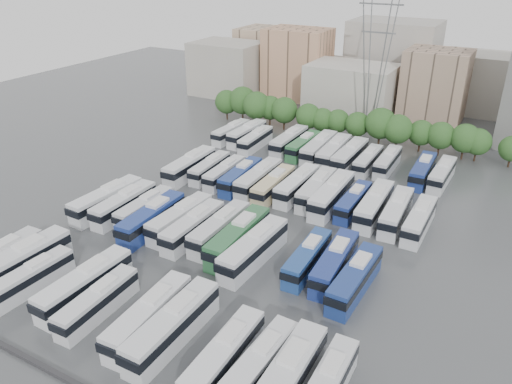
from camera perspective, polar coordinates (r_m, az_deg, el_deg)
The scene contains 51 objects.
ground at distance 72.38m, azimuth -0.89°, elevation -4.11°, with size 220.00×220.00×0.00m, color #424447.
parapet at distance 52.28m, azimuth -20.38°, elevation -19.67°, with size 56.00×0.50×0.50m, color #2D2D30.
tree_line at distance 106.89m, azimuth 9.41°, elevation 8.23°, with size 65.93×7.78×8.11m.
city_buildings at distance 134.93m, azimuth 11.98°, elevation 13.28°, with size 102.00×35.00×20.00m.
electricity_pylon at distance 109.68m, azimuth 13.67°, elevation 16.04°, with size 9.00×6.91×33.83m.
bus_r0_s1 at distance 67.47m, azimuth -25.38°, elevation -7.30°, with size 3.42×13.62×4.24m.
bus_r0_s2 at distance 64.83m, azimuth -24.33°, elevation -8.92°, with size 2.81×11.01×3.43m.
bus_r0_s4 at distance 60.96m, azimuth -18.97°, elevation -9.93°, with size 3.08×12.79×3.99m.
bus_r0_s5 at distance 58.23m, azimuth -17.66°, elevation -11.89°, with size 2.81×11.22×3.50m.
bus_r0_s7 at distance 54.63m, azimuth -12.14°, elevation -13.69°, with size 3.37×12.64×3.93m.
bus_r0_s8 at distance 52.87m, azimuth -9.49°, elevation -14.84°, with size 2.89×13.17×4.13m.
bus_r0_s10 at distance 49.51m, azimuth -3.69°, elevation -18.18°, with size 2.76×11.96×3.74m.
bus_r0_s11 at distance 48.71m, azimuth 0.33°, elevation -19.15°, with size 3.02×11.51×3.58m.
bus_r0_s12 at distance 47.10m, azimuth 3.39°, elevation -20.74°, with size 3.04×13.21×4.13m.
bus_r1_s0 at distance 79.24m, azimuth -16.70°, elevation -0.84°, with size 3.45×13.05×4.06m.
bus_r1_s1 at distance 77.40m, azimuth -14.84°, elevation -1.35°, with size 2.84×12.25×3.83m.
bus_r1_s2 at distance 75.85m, azimuth -12.61°, elevation -1.81°, with size 2.54×11.21×3.51m.
bus_r1_s3 at distance 72.34m, azimuth -11.81°, elevation -2.94°, with size 3.26×12.86×4.01m.
bus_r1_s4 at distance 71.74m, azimuth -8.67°, elevation -2.99°, with size 3.13×12.39×3.86m.
bus_r1_s5 at distance 69.45m, azimuth -7.19°, elevation -3.94°, with size 2.69×12.21×3.83m.
bus_r1_s6 at distance 68.62m, azimuth -4.17°, elevation -4.15°, with size 2.74×12.44×3.90m.
bus_r1_s7 at distance 66.25m, azimuth -2.05°, elevation -5.15°, with size 3.22×13.38×4.18m.
bus_r1_s8 at distance 63.77m, azimuth -0.26°, elevation -6.50°, with size 3.41×13.33×4.15m.
bus_r1_s10 at distance 62.96m, azimuth 5.90°, elevation -7.46°, with size 2.77×11.30×3.53m.
bus_r1_s11 at distance 62.22m, azimuth 8.99°, elevation -7.96°, with size 3.27×12.31×3.83m.
bus_r1_s12 at distance 59.89m, azimuth 11.26°, elevation -9.67°, with size 3.03×12.27×3.83m.
bus_r2_s1 at distance 88.71m, azimuth -7.58°, elevation 3.00°, with size 3.10×12.96×4.05m.
bus_r2_s2 at distance 88.27m, azimuth -5.32°, elevation 2.78°, with size 2.92×10.96×3.41m.
bus_r2_s3 at distance 86.00m, azimuth -3.62°, elevation 2.21°, with size 2.71×11.01×3.43m.
bus_r2_s4 at distance 84.21m, azimuth -1.76°, elevation 1.81°, with size 3.16×11.92×3.71m.
bus_r2_s5 at distance 83.04m, azimuth 0.28°, elevation 1.55°, with size 2.89×12.60×3.94m.
bus_r2_s6 at distance 81.03m, azimuth 1.99°, elevation 0.80°, with size 2.83×11.89×3.71m.
bus_r2_s7 at distance 81.11m, azimuth 4.70°, elevation 0.81°, with size 2.83×12.36×3.87m.
bus_r2_s8 at distance 79.99m, azimuth 6.91°, elevation 0.33°, with size 3.26×12.52×3.90m.
bus_r2_s9 at distance 78.12m, azimuth 8.66°, elevation -0.31°, with size 3.06×13.43×4.20m.
bus_r2_s10 at distance 77.44m, azimuth 11.05°, elevation -1.07°, with size 2.52×11.05×3.46m.
bus_r2_s11 at distance 76.40m, azimuth 13.35°, elevation -1.45°, with size 3.18×13.00×4.05m.
bus_r2_s12 at distance 75.45m, azimuth 15.73°, elevation -2.19°, with size 3.26×12.45×3.87m.
bus_r2_s13 at distance 74.31m, azimuth 18.16°, elevation -3.07°, with size 2.58×11.76×3.69m.
bus_r3_s0 at distance 105.71m, azimuth -2.85°, elevation 6.87°, with size 2.98×11.32×3.52m.
bus_r3_s1 at distance 104.40m, azimuth -1.05°, elevation 6.71°, with size 3.02×12.01×3.74m.
bus_r3_s2 at distance 101.05m, azimuth -0.06°, elevation 6.00°, with size 2.86×11.40×3.55m.
bus_r3_s4 at distance 99.92m, azimuth 3.81°, elevation 5.83°, with size 2.78×12.69×3.98m.
bus_r3_s5 at distance 98.30m, azimuth 5.46°, elevation 5.32°, with size 2.76×11.70×3.66m.
bus_r3_s6 at distance 96.56m, azimuth 7.19°, elevation 5.00°, with size 3.27×13.33×4.16m.
bus_r3_s7 at distance 95.07m, azimuth 8.87°, elevation 4.54°, with size 3.37×13.30×4.14m.
bus_r3_s8 at distance 93.86m, azimuth 10.66°, elevation 4.10°, with size 2.96×13.11×4.10m.
bus_r3_s9 at distance 93.05m, azimuth 12.66°, elevation 3.52°, with size 2.48×11.19×3.51m.
bus_r3_s10 at distance 93.38m, azimuth 14.80°, elevation 3.37°, with size 2.62×11.30×3.53m.
bus_r3_s12 at distance 91.17m, azimuth 18.52°, elevation 2.38°, with size 2.86×12.00×3.75m.
bus_r3_s13 at distance 90.87m, azimuth 20.48°, elevation 1.94°, with size 2.85×11.58×3.61m.
Camera 1 is at (31.39, -54.19, 36.29)m, focal length 35.00 mm.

